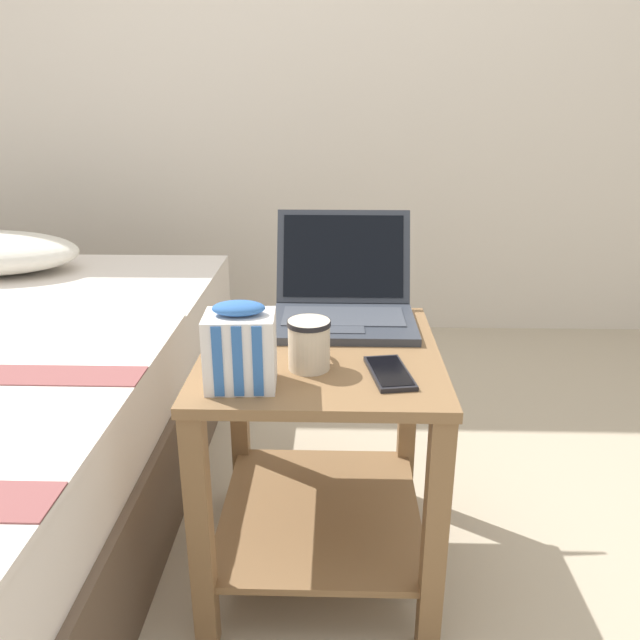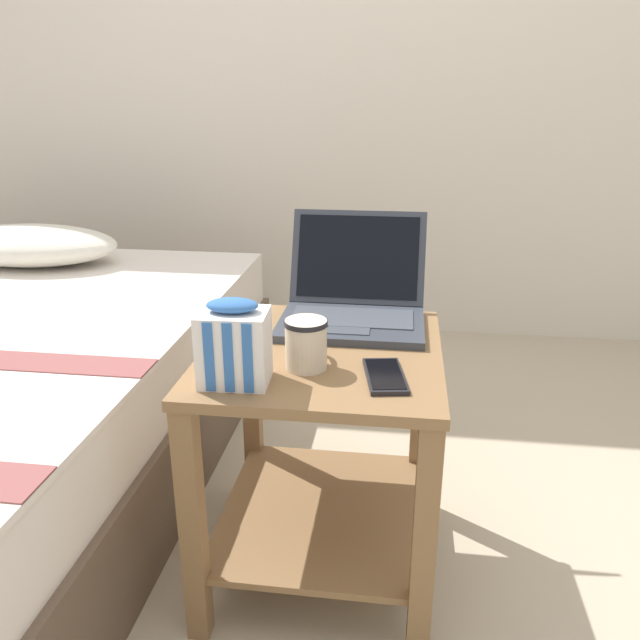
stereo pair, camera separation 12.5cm
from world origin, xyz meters
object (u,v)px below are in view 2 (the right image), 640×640
at_px(laptop, 354,301).
at_px(cell_phone, 385,376).
at_px(snack_bag, 234,344).
at_px(mug_front_left, 306,341).

distance_m(laptop, cell_phone, 0.33).
height_order(laptop, snack_bag, laptop).
relative_size(laptop, cell_phone, 2.09).
xyz_separation_m(laptop, snack_bag, (-0.19, -0.37, 0.03)).
xyz_separation_m(laptop, cell_phone, (0.09, -0.32, -0.04)).
height_order(laptop, cell_phone, laptop).
xyz_separation_m(mug_front_left, snack_bag, (-0.12, -0.08, 0.02)).
height_order(mug_front_left, snack_bag, snack_bag).
bearing_deg(mug_front_left, laptop, 76.43).
relative_size(laptop, snack_bag, 2.05).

